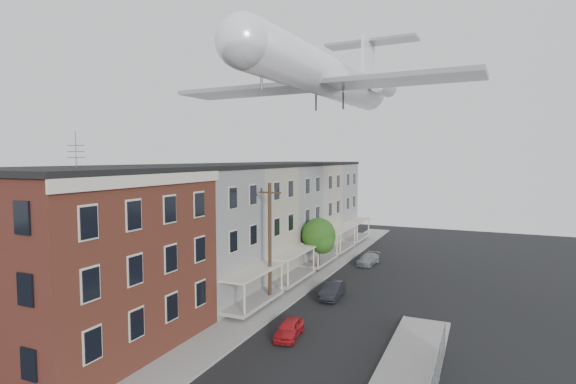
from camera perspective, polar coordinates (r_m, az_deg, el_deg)
name	(u,v)px	position (r m, az deg, el deg)	size (l,w,h in m)	color
sidewalk_left	(302,283)	(39.57, 1.73, -11.43)	(3.00, 62.00, 0.12)	gray
curb_left	(317,284)	(39.07, 3.74, -11.63)	(0.15, 62.00, 0.14)	gray
corner_building	(84,258)	(28.24, -24.52, -7.61)	(10.31, 12.30, 12.15)	#3E1513
row_house_a	(186,233)	(35.14, -12.82, -5.08)	(11.98, 7.00, 10.30)	slate
row_house_b	(233,221)	(40.90, -6.96, -3.67)	(11.98, 7.00, 10.30)	gray
row_house_c	(268,212)	(47.00, -2.60, -2.60)	(11.98, 7.00, 10.30)	slate
row_house_d	(294,206)	(53.32, 0.74, -1.76)	(11.98, 7.00, 10.30)	gray
row_house_e	(314,201)	(59.80, 3.36, -1.10)	(11.98, 7.00, 10.30)	slate
utility_pole	(270,242)	(33.21, -2.32, -6.32)	(1.80, 0.26, 9.00)	black
street_tree	(320,237)	(42.31, 4.03, -5.69)	(3.22, 3.20, 5.20)	black
car_near	(289,329)	(28.31, 0.15, -16.96)	(1.27, 3.15, 1.07)	#B3171D
car_mid	(332,290)	(35.70, 5.66, -12.28)	(1.31, 3.75, 1.24)	black
car_far	(368,259)	(46.82, 10.17, -8.39)	(1.51, 3.72, 1.08)	gray
airplane	(328,77)	(34.33, 5.08, 14.38)	(22.05, 25.18, 7.29)	white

